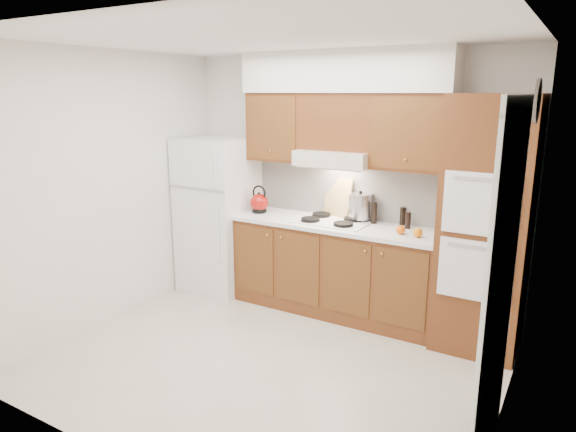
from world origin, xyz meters
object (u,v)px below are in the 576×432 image
(oven_cabinet, at_px, (486,226))
(kettle, at_px, (259,203))
(fridge, at_px, (219,215))
(stock_pot, at_px, (360,206))

(oven_cabinet, bearing_deg, kettle, 179.93)
(oven_cabinet, distance_m, kettle, 2.32)
(oven_cabinet, relative_size, kettle, 11.26)
(fridge, relative_size, oven_cabinet, 0.78)
(kettle, xyz_separation_m, stock_pot, (1.08, 0.20, 0.04))
(kettle, height_order, stock_pot, stock_pot)
(fridge, bearing_deg, oven_cabinet, 0.70)
(fridge, distance_m, kettle, 0.56)
(fridge, bearing_deg, stock_pot, 8.49)
(kettle, relative_size, stock_pot, 0.80)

